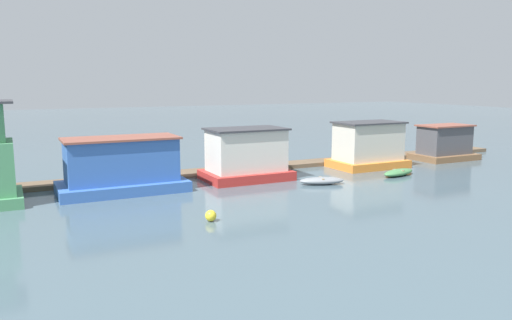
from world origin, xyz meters
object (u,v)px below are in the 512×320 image
Objects in this scene: houseboat_blue at (122,167)px; mooring_post_far_left at (335,153)px; houseboat_red at (246,156)px; dinghy_grey at (322,181)px; houseboat_orange at (368,146)px; buoy_yellow at (211,216)px; dinghy_green at (398,172)px; houseboat_brown at (444,144)px.

houseboat_blue is 3.63× the size of mooring_post_far_left.
dinghy_grey is at bearing -44.99° from houseboat_red.
dinghy_grey is at bearing -150.33° from houseboat_orange.
houseboat_orange is at bearing -40.14° from mooring_post_far_left.
houseboat_orange reaches higher than houseboat_red.
dinghy_green is at bearing 17.20° from buoy_yellow.
houseboat_red reaches higher than dinghy_green.
houseboat_blue is 8.72m from buoy_yellow.
mooring_post_far_left is (-10.10, 1.38, -0.31)m from houseboat_brown.
houseboat_blue is 1.42× the size of houseboat_brown.
houseboat_red reaches higher than houseboat_blue.
houseboat_orange is at bearing 29.67° from dinghy_grey.
houseboat_orange is 1.73× the size of dinghy_green.
houseboat_brown reaches higher than buoy_yellow.
buoy_yellow reaches higher than dinghy_green.
dinghy_grey is 0.94× the size of dinghy_green.
mooring_post_far_left is at bearing 12.35° from houseboat_red.
houseboat_red reaches higher than dinghy_grey.
houseboat_red is 1.86× the size of dinghy_grey.
houseboat_red reaches higher than houseboat_brown.
houseboat_red is 1.09× the size of houseboat_brown.
buoy_yellow reaches higher than dinghy_grey.
mooring_post_far_left reaches higher than dinghy_green.
dinghy_grey is 10.59m from buoy_yellow.
houseboat_blue is 2.44× the size of dinghy_grey.
houseboat_brown reaches higher than dinghy_grey.
houseboat_red is 10.32m from buoy_yellow.
houseboat_brown is 9.67× the size of buoy_yellow.
houseboat_blue reaches higher than dinghy_grey.
houseboat_brown reaches higher than mooring_post_far_left.
houseboat_red is 5.28m from dinghy_grey.
buoy_yellow is (-24.44, -8.90, -1.06)m from houseboat_brown.
houseboat_blue reaches higher than dinghy_green.
houseboat_red is 10.50× the size of buoy_yellow.
houseboat_red is 10.40m from houseboat_orange.
dinghy_green is at bearing -10.57° from houseboat_blue.
dinghy_green is (6.45, 0.10, -0.00)m from dinghy_grey.
mooring_post_far_left is (8.51, 1.86, -0.60)m from houseboat_red.
houseboat_blue is 26.79m from houseboat_brown.
houseboat_orange is 1.07× the size of houseboat_brown.
houseboat_red is 1.76× the size of dinghy_green.
houseboat_orange is 1.83× the size of dinghy_grey.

